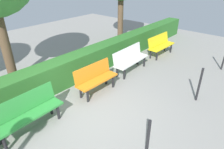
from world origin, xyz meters
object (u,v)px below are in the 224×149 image
at_px(bench_white, 130,58).
at_px(bench_orange, 95,77).
at_px(bench_green, 26,112).
at_px(bench_yellow, 160,44).

height_order(bench_white, bench_orange, same).
bearing_deg(bench_white, bench_green, -1.18).
bearing_deg(bench_green, bench_orange, 178.00).
xyz_separation_m(bench_yellow, bench_white, (2.09, -0.08, 0.00)).
relative_size(bench_yellow, bench_white, 0.92).
bearing_deg(bench_green, bench_white, 179.11).
bearing_deg(bench_yellow, bench_green, 1.71).
xyz_separation_m(bench_yellow, bench_green, (6.05, -0.05, 0.00)).
relative_size(bench_white, bench_green, 1.00).
height_order(bench_white, bench_green, same).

